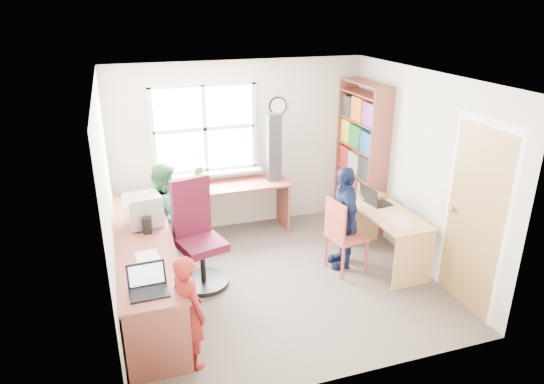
# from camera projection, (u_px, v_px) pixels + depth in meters

# --- Properties ---
(room) EXTENTS (3.64, 3.44, 2.44)m
(room) POSITION_uv_depth(u_px,v_px,m) (277.00, 183.00, 5.45)
(room) COLOR #4B423B
(room) RESTS_ON ground
(l_desk) EXTENTS (2.38, 2.95, 0.75)m
(l_desk) POSITION_uv_depth(u_px,v_px,m) (168.00, 278.00, 5.02)
(l_desk) COLOR brown
(l_desk) RESTS_ON ground
(right_desk) EXTENTS (0.60, 1.23, 0.70)m
(right_desk) POSITION_uv_depth(u_px,v_px,m) (387.00, 227.00, 6.03)
(right_desk) COLOR #DFAB6F
(right_desk) RESTS_ON ground
(bookshelf) EXTENTS (0.30, 1.02, 2.10)m
(bookshelf) POSITION_uv_depth(u_px,v_px,m) (361.00, 159.00, 6.97)
(bookshelf) COLOR brown
(bookshelf) RESTS_ON ground
(swivel_chair) EXTENTS (0.73, 0.73, 1.27)m
(swivel_chair) POSITION_uv_depth(u_px,v_px,m) (198.00, 240.00, 5.61)
(swivel_chair) COLOR black
(swivel_chair) RESTS_ON ground
(wooden_chair) EXTENTS (0.48, 0.48, 0.95)m
(wooden_chair) POSITION_uv_depth(u_px,v_px,m) (342.00, 233.00, 5.84)
(wooden_chair) COLOR #BD483F
(wooden_chair) RESTS_ON ground
(crt_monitor) EXTENTS (0.43, 0.39, 0.37)m
(crt_monitor) POSITION_uv_depth(u_px,v_px,m) (144.00, 210.00, 5.44)
(crt_monitor) COLOR gray
(crt_monitor) RESTS_ON l_desk
(laptop_left) EXTENTS (0.35, 0.29, 0.23)m
(laptop_left) POSITION_uv_depth(u_px,v_px,m) (148.00, 285.00, 4.25)
(laptop_left) COLOR black
(laptop_left) RESTS_ON l_desk
(laptop_right) EXTENTS (0.34, 0.39, 0.24)m
(laptop_right) POSITION_uv_depth(u_px,v_px,m) (374.00, 199.00, 6.21)
(laptop_right) COLOR black
(laptop_right) RESTS_ON right_desk
(speaker_a) EXTENTS (0.11, 0.11, 0.19)m
(speaker_a) POSITION_uv_depth(u_px,v_px,m) (147.00, 225.00, 5.29)
(speaker_a) COLOR black
(speaker_a) RESTS_ON l_desk
(speaker_b) EXTENTS (0.11, 0.11, 0.18)m
(speaker_b) POSITION_uv_depth(u_px,v_px,m) (143.00, 204.00, 5.86)
(speaker_b) COLOR black
(speaker_b) RESTS_ON l_desk
(cd_tower) EXTENTS (0.20, 0.18, 0.95)m
(cd_tower) POSITION_uv_depth(u_px,v_px,m) (273.00, 147.00, 6.75)
(cd_tower) COLOR black
(cd_tower) RESTS_ON l_desk
(game_box) EXTENTS (0.39, 0.39, 0.06)m
(game_box) POSITION_uv_depth(u_px,v_px,m) (371.00, 196.00, 6.39)
(game_box) COLOR red
(game_box) RESTS_ON right_desk
(paper_a) EXTENTS (0.26, 0.34, 0.00)m
(paper_a) POSITION_uv_depth(u_px,v_px,m) (148.00, 258.00, 4.81)
(paper_a) COLOR silver
(paper_a) RESTS_ON l_desk
(paper_b) EXTENTS (0.28, 0.34, 0.00)m
(paper_b) POSITION_uv_depth(u_px,v_px,m) (400.00, 223.00, 5.68)
(paper_b) COLOR silver
(paper_b) RESTS_ON right_desk
(potted_plant) EXTENTS (0.21, 0.18, 0.32)m
(potted_plant) POSITION_uv_depth(u_px,v_px,m) (198.00, 177.00, 6.54)
(potted_plant) COLOR #327F39
(potted_plant) RESTS_ON l_desk
(person_red) EXTENTS (0.41, 0.48, 1.11)m
(person_red) POSITION_uv_depth(u_px,v_px,m) (189.00, 312.00, 4.30)
(person_red) COLOR maroon
(person_red) RESTS_ON ground
(person_green) EXTENTS (0.60, 0.71, 1.31)m
(person_green) POSITION_uv_depth(u_px,v_px,m) (168.00, 213.00, 6.05)
(person_green) COLOR #2D7139
(person_green) RESTS_ON ground
(person_navy) EXTENTS (0.42, 0.80, 1.31)m
(person_navy) POSITION_uv_depth(u_px,v_px,m) (344.00, 217.00, 5.94)
(person_navy) COLOR #151E41
(person_navy) RESTS_ON ground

